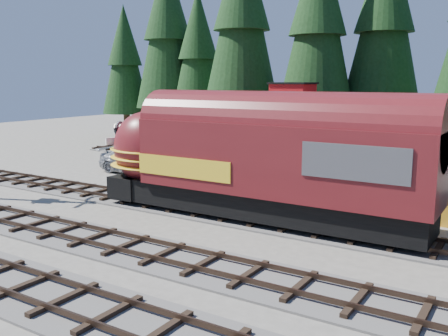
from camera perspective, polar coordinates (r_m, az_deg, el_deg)
The scene contains 7 objects.
ground at distance 18.88m, azimuth 2.67°, elevation -9.73°, with size 120.00×120.00×0.00m, color #6B665B.
track_spur at distance 38.88m, azimuth 2.96°, elevation 0.67°, with size 32.00×3.20×0.33m.
depot at distance 27.62m, azimuth 13.56°, elevation 2.64°, with size 12.80×7.00×5.30m.
locomotive at distance 22.75m, azimuth 2.44°, elevation 0.48°, with size 16.46×3.27×4.48m.
caboose at distance 37.39m, azimuth 6.31°, elevation 4.52°, with size 11.08×3.21×5.76m.
pickup_truck_a at distance 29.52m, azimuth -3.23°, elevation -0.75°, with size 2.88×6.25×1.74m, color black.
pickup_truck_b at distance 34.92m, azimuth -9.95°, elevation 0.77°, with size 2.38×5.85×1.70m, color #96999D.
Camera 1 is at (8.73, -15.48, 6.39)m, focal length 40.00 mm.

